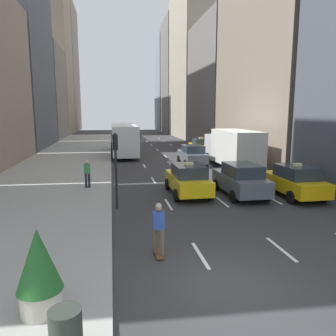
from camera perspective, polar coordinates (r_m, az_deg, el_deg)
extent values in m
plane|color=#333335|center=(9.31, 10.37, -19.69)|extent=(160.00, 160.00, 0.00)
cube|color=#9E9E99|center=(35.12, -16.41, 1.95)|extent=(8.00, 66.00, 0.15)
cube|color=white|center=(10.95, 5.64, -14.85)|extent=(0.12, 2.00, 0.01)
cube|color=white|center=(16.46, 0.07, -6.33)|extent=(0.12, 2.00, 0.01)
cube|color=white|center=(22.23, -2.58, -2.13)|extent=(0.12, 2.00, 0.01)
cube|color=white|center=(28.09, -4.13, 0.34)|extent=(0.12, 2.00, 0.01)
cube|color=white|center=(34.00, -5.14, 1.95)|extent=(0.12, 2.00, 0.01)
cube|color=white|center=(39.94, -5.85, 3.08)|extent=(0.12, 2.00, 0.01)
cube|color=white|center=(45.90, -6.37, 3.92)|extent=(0.12, 2.00, 0.01)
cube|color=white|center=(51.86, -6.78, 4.57)|extent=(0.12, 2.00, 0.01)
cube|color=white|center=(57.83, -7.10, 5.08)|extent=(0.12, 2.00, 0.01)
cube|color=white|center=(11.96, 19.05, -13.19)|extent=(0.12, 2.00, 0.01)
cube|color=white|center=(17.15, 9.38, -5.81)|extent=(0.12, 2.00, 0.01)
cube|color=white|center=(22.74, 4.44, -1.88)|extent=(0.12, 2.00, 0.01)
cube|color=white|center=(28.50, 1.48, 0.50)|extent=(0.12, 2.00, 0.01)
cube|color=white|center=(34.34, -0.47, 2.07)|extent=(0.12, 2.00, 0.01)
cube|color=white|center=(40.23, -1.86, 3.18)|extent=(0.12, 2.00, 0.01)
cube|color=white|center=(46.15, -2.89, 4.00)|extent=(0.12, 2.00, 0.01)
cube|color=white|center=(52.08, -3.69, 4.64)|extent=(0.12, 2.00, 0.01)
cube|color=white|center=(58.03, -4.33, 5.14)|extent=(0.12, 2.00, 0.01)
cube|color=white|center=(18.24, 17.75, -5.21)|extent=(0.12, 2.00, 0.01)
cube|color=white|center=(23.58, 11.05, -1.62)|extent=(0.12, 2.00, 0.01)
cube|color=white|center=(29.17, 6.89, 0.64)|extent=(0.12, 2.00, 0.01)
cube|color=white|center=(34.90, 4.07, 2.16)|extent=(0.12, 2.00, 0.01)
cube|color=white|center=(40.71, 2.05, 3.25)|extent=(0.12, 2.00, 0.01)
cube|color=white|center=(46.56, 0.54, 4.06)|extent=(0.12, 2.00, 0.01)
cube|color=white|center=(52.45, -0.64, 4.69)|extent=(0.12, 2.00, 0.01)
cube|color=white|center=(58.36, -1.58, 5.19)|extent=(0.12, 2.00, 0.01)
cube|color=#4C515B|center=(47.83, -24.96, 22.91)|extent=(6.00, 14.49, 32.40)
cube|color=slate|center=(60.75, -20.78, 12.09)|extent=(6.00, 12.99, 15.54)
cube|color=gray|center=(74.27, -19.17, 17.26)|extent=(6.00, 12.18, 30.06)
cube|color=gray|center=(88.58, -17.63, 16.14)|extent=(6.00, 15.55, 30.44)
cube|color=slate|center=(46.86, 9.08, 14.24)|extent=(6.00, 14.05, 16.76)
cube|color=#A89E89|center=(62.32, 4.34, 17.35)|extent=(6.00, 15.86, 25.83)
cube|color=slate|center=(75.99, 1.63, 15.53)|extent=(6.00, 11.05, 24.65)
cube|color=gray|center=(87.20, 0.09, 14.36)|extent=(6.00, 10.29, 23.39)
cube|color=yellow|center=(18.27, 3.44, -2.46)|extent=(1.80, 4.40, 0.76)
cube|color=#28333D|center=(17.89, 3.65, -0.44)|extent=(1.58, 2.29, 0.64)
cube|color=#F2E599|center=(17.82, 3.66, 0.79)|extent=(0.44, 0.20, 0.14)
cylinder|color=black|center=(19.48, -0.07, -2.82)|extent=(0.22, 0.66, 0.66)
cylinder|color=black|center=(19.86, 5.06, -2.62)|extent=(0.22, 0.66, 0.66)
cylinder|color=black|center=(16.88, 1.50, -4.79)|extent=(0.22, 0.66, 0.66)
cylinder|color=black|center=(17.31, 7.37, -4.50)|extent=(0.22, 0.66, 0.66)
cube|color=yellow|center=(19.13, 20.99, -2.55)|extent=(1.80, 4.40, 0.76)
cube|color=#28333D|center=(18.78, 21.52, -0.62)|extent=(1.58, 2.29, 0.64)
cube|color=#F2E599|center=(18.72, 21.60, 0.55)|extent=(0.44, 0.20, 0.14)
cylinder|color=black|center=(19.95, 16.70, -2.95)|extent=(0.22, 0.66, 0.66)
cylinder|color=black|center=(20.80, 21.15, -2.68)|extent=(0.22, 0.66, 0.66)
cylinder|color=black|center=(17.62, 20.64, -4.80)|extent=(0.22, 0.66, 0.66)
cylinder|color=black|center=(18.58, 25.45, -4.40)|extent=(0.22, 0.66, 0.66)
cube|color=yellow|center=(36.56, 5.68, 3.59)|extent=(1.80, 4.40, 0.76)
cube|color=#28333D|center=(36.24, 5.81, 4.65)|extent=(1.58, 2.29, 0.64)
cube|color=#F2E599|center=(36.21, 5.82, 5.26)|extent=(0.44, 0.20, 0.14)
cylinder|color=black|center=(37.69, 3.80, 3.22)|extent=(0.22, 0.66, 0.66)
cylinder|color=black|center=(38.15, 6.43, 3.26)|extent=(0.22, 0.66, 0.66)
cylinder|color=black|center=(35.06, 4.84, 2.72)|extent=(0.22, 0.66, 0.66)
cylinder|color=black|center=(35.55, 7.65, 2.77)|extent=(0.22, 0.66, 0.66)
cube|color=#565B66|center=(28.73, 4.22, 1.98)|extent=(1.80, 4.41, 0.78)
cube|color=#28333D|center=(28.39, 4.37, 3.33)|extent=(1.58, 2.29, 0.64)
cylinder|color=black|center=(29.91, 1.90, 1.56)|extent=(0.22, 0.66, 0.66)
cylinder|color=black|center=(30.32, 5.24, 1.63)|extent=(0.22, 0.66, 0.66)
cylinder|color=black|center=(27.26, 3.07, 0.76)|extent=(0.22, 0.66, 0.66)
cylinder|color=black|center=(27.71, 6.70, 0.85)|extent=(0.22, 0.66, 0.66)
cube|color=#565B66|center=(18.46, 12.44, -2.44)|extent=(1.80, 4.45, 0.83)
cube|color=#28333D|center=(18.08, 12.84, -0.33)|extent=(1.58, 2.32, 0.64)
cylinder|color=black|center=(19.51, 8.41, -2.92)|extent=(0.22, 0.66, 0.66)
cylinder|color=black|center=(20.13, 13.29, -2.68)|extent=(0.22, 0.66, 0.66)
cylinder|color=black|center=(16.98, 11.32, -4.89)|extent=(0.22, 0.66, 0.66)
cylinder|color=black|center=(17.70, 16.78, -4.53)|extent=(0.22, 0.66, 0.66)
cube|color=silver|center=(35.96, -7.71, 5.20)|extent=(2.50, 11.60, 2.90)
cube|color=#28333D|center=(41.67, -8.02, 6.27)|extent=(2.30, 0.12, 1.40)
cube|color=#28333D|center=(35.91, -9.66, 5.70)|extent=(0.08, 9.86, 1.10)
cube|color=yellow|center=(41.63, -8.05, 7.51)|extent=(1.50, 0.10, 0.36)
cylinder|color=black|center=(39.63, -9.67, 3.67)|extent=(0.30, 1.00, 1.00)
cylinder|color=black|center=(39.72, -6.06, 3.76)|extent=(0.30, 1.00, 1.00)
cylinder|color=black|center=(32.89, -9.62, 2.46)|extent=(0.30, 1.00, 1.00)
cylinder|color=black|center=(32.99, -5.27, 2.58)|extent=(0.30, 1.00, 1.00)
cube|color=silver|center=(30.42, 8.90, 3.80)|extent=(2.10, 2.40, 2.10)
cube|color=#28333D|center=(31.48, 8.24, 4.56)|extent=(1.90, 0.10, 0.90)
cube|color=silver|center=(26.47, 11.81, 3.51)|extent=(2.30, 6.00, 2.70)
cylinder|color=black|center=(30.22, 6.96, 1.80)|extent=(0.28, 0.90, 0.90)
cylinder|color=black|center=(30.89, 10.69, 1.88)|extent=(0.28, 0.90, 0.90)
cylinder|color=black|center=(25.13, 10.27, 0.13)|extent=(0.28, 0.90, 0.90)
cylinder|color=black|center=(26.00, 15.04, 0.27)|extent=(0.28, 0.90, 0.90)
cube|color=brown|center=(10.87, -1.60, -14.73)|extent=(0.24, 0.80, 0.03)
cylinder|color=black|center=(11.14, -1.82, -14.26)|extent=(0.18, 0.05, 0.05)
cylinder|color=black|center=(10.63, -1.38, -15.47)|extent=(0.18, 0.05, 0.05)
cylinder|color=brown|center=(10.80, -2.19, -12.40)|extent=(0.14, 0.14, 0.84)
cylinder|color=brown|center=(10.60, -1.03, -12.83)|extent=(0.14, 0.14, 0.84)
cube|color=#2D4CA5|center=(10.46, -1.63, -9.06)|extent=(0.36, 0.22, 0.56)
sphere|color=#9E7051|center=(10.34, -1.64, -6.96)|extent=(0.22, 0.22, 0.22)
sphere|color=#B2AD9E|center=(10.32, -1.65, -6.64)|extent=(0.20, 0.20, 0.20)
cylinder|color=#2D332D|center=(6.89, -17.37, -25.72)|extent=(0.60, 0.60, 0.90)
cylinder|color=beige|center=(8.30, -21.22, -20.75)|extent=(0.90, 0.90, 0.55)
cylinder|color=#382819|center=(8.19, -21.33, -19.27)|extent=(0.83, 0.83, 0.06)
cone|color=#236028|center=(7.87, -21.67, -14.59)|extent=(1.00, 1.00, 1.40)
cylinder|color=#23232D|center=(19.89, -14.09, -2.12)|extent=(0.14, 0.14, 0.86)
cylinder|color=#23232D|center=(19.88, -13.57, -2.11)|extent=(0.14, 0.14, 0.86)
cube|color=#338C4C|center=(19.76, -13.91, -0.10)|extent=(0.36, 0.22, 0.56)
sphere|color=beige|center=(19.69, -13.96, 1.05)|extent=(0.22, 0.22, 0.22)
cylinder|color=black|center=(15.62, -9.05, -0.57)|extent=(0.12, 0.12, 3.60)
cube|color=black|center=(15.62, -9.19, 4.43)|extent=(0.24, 0.20, 0.72)
sphere|color=red|center=(15.72, -9.22, 5.30)|extent=(0.14, 0.14, 0.14)
sphere|color=#4C3F14|center=(15.73, -9.19, 4.46)|extent=(0.14, 0.14, 0.14)
sphere|color=#198C2D|center=(15.76, -9.17, 3.63)|extent=(0.14, 0.14, 0.14)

